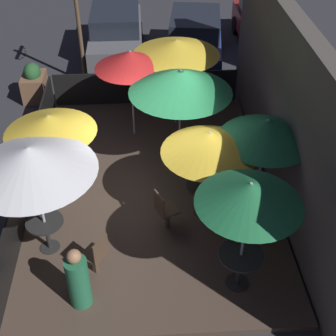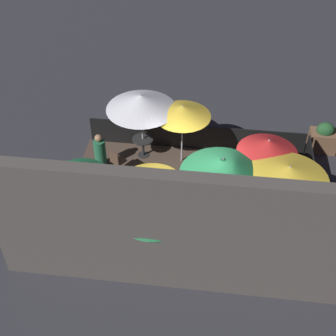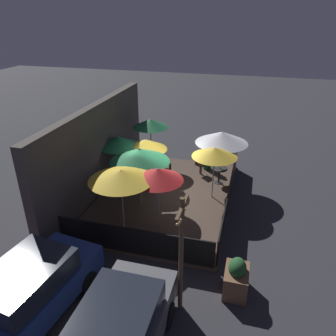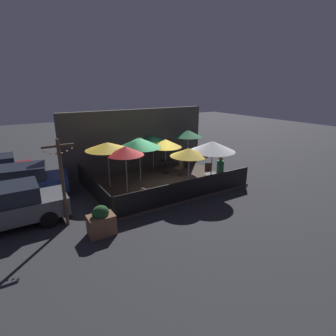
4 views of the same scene
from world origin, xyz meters
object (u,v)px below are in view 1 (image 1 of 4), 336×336
at_px(patio_umbrella_5, 181,81).
at_px(dining_table_1, 240,261).
at_px(patio_umbrella_6, 266,130).
at_px(patio_umbrella_1, 250,193).
at_px(patio_chair_1, 165,209).
at_px(patron_0, 78,280).
at_px(dining_table_0, 207,191).
at_px(parked_car_2, 265,23).
at_px(patio_umbrella_2, 30,160).
at_px(patio_umbrella_0, 210,142).
at_px(dining_table_2, 46,227).
at_px(patio_umbrella_3, 49,124).
at_px(parked_car_0, 116,32).
at_px(patio_umbrella_4, 131,60).
at_px(light_post, 79,24).
at_px(patio_umbrella_7, 176,47).
at_px(patio_chair_0, 96,254).
at_px(parked_car_1, 195,38).
at_px(planter_box, 34,83).

distance_m(patio_umbrella_5, dining_table_1, 4.09).
bearing_deg(patio_umbrella_6, patio_umbrella_1, -20.20).
xyz_separation_m(patio_chair_1, patron_0, (1.69, -1.55, 0.06)).
xyz_separation_m(dining_table_0, parked_car_2, (-8.65, 3.16, 0.11)).
bearing_deg(patio_umbrella_6, dining_table_0, -79.32).
xyz_separation_m(patio_umbrella_2, parked_car_2, (-9.44, 6.31, -1.44)).
distance_m(patio_umbrella_0, patio_umbrella_6, 1.14).
bearing_deg(dining_table_2, patio_umbrella_3, 175.04).
xyz_separation_m(dining_table_2, parked_car_0, (-8.97, 1.11, 0.17)).
bearing_deg(dining_table_1, patio_umbrella_5, -168.47).
bearing_deg(patron_0, patio_umbrella_4, -172.28).
height_order(patio_umbrella_3, patio_umbrella_6, patio_umbrella_3).
xyz_separation_m(light_post, parked_car_2, (-2.41, 6.17, -1.05)).
distance_m(patio_umbrella_0, light_post, 6.92).
xyz_separation_m(patio_umbrella_1, patio_umbrella_7, (-5.44, -0.72, -0.01)).
bearing_deg(patio_umbrella_6, patio_chair_0, -62.89).
xyz_separation_m(patio_umbrella_3, patio_umbrella_4, (-2.56, 1.56, 0.08)).
bearing_deg(patio_umbrella_3, parked_car_1, 152.81).
xyz_separation_m(light_post, parked_car_1, (-1.30, 3.57, -1.05)).
relative_size(patio_umbrella_4, patio_umbrella_6, 1.07).
relative_size(patio_umbrella_7, dining_table_2, 3.28).
xyz_separation_m(patio_umbrella_7, patron_0, (5.67, -2.06, -1.58)).
distance_m(patio_umbrella_2, planter_box, 6.50).
bearing_deg(dining_table_0, patio_umbrella_6, 100.68).
relative_size(patio_chair_1, planter_box, 0.84).
xyz_separation_m(patio_umbrella_5, dining_table_1, (3.71, 0.76, -1.55)).
bearing_deg(patio_umbrella_0, patio_chair_0, -55.85).
relative_size(patio_chair_1, light_post, 0.28).
distance_m(patio_umbrella_2, patio_umbrella_4, 4.23).
height_order(patio_umbrella_1, patio_umbrella_7, patio_umbrella_1).
relative_size(patio_umbrella_2, patio_umbrella_5, 1.00).
bearing_deg(patio_chair_1, patio_umbrella_7, 58.61).
bearing_deg(dining_table_0, patio_chair_1, -66.02).
bearing_deg(patio_chair_0, patron_0, 101.64).
distance_m(patio_umbrella_6, patio_umbrella_7, 3.69).
height_order(patio_umbrella_4, parked_car_0, patio_umbrella_4).
bearing_deg(patio_umbrella_1, patio_umbrella_4, -159.66).
relative_size(patio_umbrella_0, patio_chair_1, 2.17).
relative_size(patio_umbrella_4, light_post, 0.69).
bearing_deg(patio_umbrella_4, patio_umbrella_1, 20.34).
distance_m(dining_table_2, patio_chair_0, 1.20).
height_order(patio_umbrella_7, patron_0, patio_umbrella_7).
bearing_deg(patio_umbrella_2, patron_0, 29.26).
bearing_deg(patio_umbrella_7, patio_umbrella_4, -66.65).
bearing_deg(parked_car_2, patio_umbrella_3, -36.37).
bearing_deg(parked_car_2, parked_car_1, -65.87).
xyz_separation_m(planter_box, parked_car_2, (-3.31, 7.54, 0.34)).
distance_m(patio_chair_0, parked_car_0, 9.66).
relative_size(dining_table_0, parked_car_0, 0.20).
bearing_deg(patio_umbrella_0, dining_table_0, 0.00).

